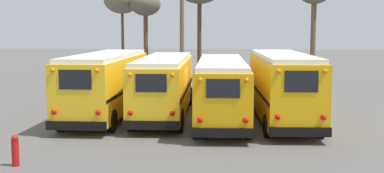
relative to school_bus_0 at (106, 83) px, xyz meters
The scene contains 10 objects.
ground_plane 4.71m from the school_bus_0, ahead, with size 160.00×160.00×0.00m, color #5B5956.
school_bus_0 is the anchor object (origin of this frame).
school_bus_1 2.96m from the school_bus_0, ahead, with size 2.50×10.40×3.04m.
school_bus_2 5.87m from the school_bus_0, ahead, with size 2.51×10.77×2.98m.
school_bus_3 8.80m from the school_bus_0, ahead, with size 2.63×9.52×3.30m.
utility_pole 11.98m from the school_bus_0, 75.06° to the left, with size 1.80×0.31×9.33m.
bare_tree_1 21.39m from the school_bus_0, 99.08° to the left, with size 3.35×3.35×8.34m.
bare_tree_3 19.55m from the school_bus_0, 92.63° to the left, with size 2.70×2.70×7.61m.
fence_line 8.82m from the school_bus_0, 60.13° to the left, with size 16.81×0.06×1.42m.
fire_hydrant 9.06m from the school_bus_0, 95.91° to the right, with size 0.24×0.24×1.03m.
Camera 1 is at (1.36, -23.97, 4.49)m, focal length 45.00 mm.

